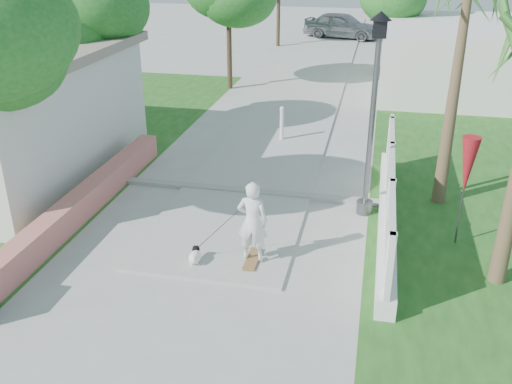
% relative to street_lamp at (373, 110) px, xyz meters
% --- Properties ---
extents(ground, '(90.00, 90.00, 0.00)m').
position_rel_street_lamp_xyz_m(ground, '(-2.90, -5.50, -2.43)').
color(ground, '#B7B7B2').
rests_on(ground, ground).
extents(path_strip, '(3.20, 36.00, 0.06)m').
position_rel_street_lamp_xyz_m(path_strip, '(-2.90, 14.50, -2.40)').
color(path_strip, '#B7B7B2').
rests_on(path_strip, ground).
extents(curb, '(6.50, 0.25, 0.10)m').
position_rel_street_lamp_xyz_m(curb, '(-2.90, 0.50, -2.38)').
color(curb, '#999993').
rests_on(curb, ground).
extents(grass_left, '(8.00, 20.00, 0.01)m').
position_rel_street_lamp_xyz_m(grass_left, '(-9.90, 2.50, -2.42)').
color(grass_left, '#20571B').
rests_on(grass_left, ground).
extents(pink_wall, '(0.45, 8.20, 0.80)m').
position_rel_street_lamp_xyz_m(pink_wall, '(-6.20, -1.95, -2.11)').
color(pink_wall, '#C26963').
rests_on(pink_wall, ground).
extents(lattice_fence, '(0.35, 7.00, 1.50)m').
position_rel_street_lamp_xyz_m(lattice_fence, '(0.50, -0.50, -1.88)').
color(lattice_fence, white).
rests_on(lattice_fence, ground).
extents(building_right, '(6.00, 8.00, 2.60)m').
position_rel_street_lamp_xyz_m(building_right, '(3.10, 12.50, -1.13)').
color(building_right, silver).
rests_on(building_right, ground).
extents(street_lamp, '(0.44, 0.44, 4.44)m').
position_rel_street_lamp_xyz_m(street_lamp, '(0.00, 0.00, 0.00)').
color(street_lamp, '#59595E').
rests_on(street_lamp, ground).
extents(bollard, '(0.14, 0.14, 1.09)m').
position_rel_street_lamp_xyz_m(bollard, '(-2.70, 4.50, -1.84)').
color(bollard, white).
rests_on(bollard, ground).
extents(patio_umbrella, '(0.36, 0.36, 2.30)m').
position_rel_street_lamp_xyz_m(patio_umbrella, '(1.90, -1.00, -0.74)').
color(patio_umbrella, '#59595E').
rests_on(patio_umbrella, ground).
extents(tree_left_mid, '(3.20, 3.20, 4.85)m').
position_rel_street_lamp_xyz_m(tree_left_mid, '(-8.38, 2.98, 1.07)').
color(tree_left_mid, '#4C3826').
rests_on(tree_left_mid, ground).
extents(palm_far, '(1.80, 1.80, 5.30)m').
position_rel_street_lamp_xyz_m(palm_far, '(1.70, 1.00, 2.06)').
color(palm_far, brown).
rests_on(palm_far, ground).
extents(skateboarder, '(1.35, 0.83, 1.70)m').
position_rel_street_lamp_xyz_m(skateboarder, '(-2.20, -2.66, -1.59)').
color(skateboarder, olive).
rests_on(skateboarder, ground).
extents(dog, '(0.29, 0.50, 0.35)m').
position_rel_street_lamp_xyz_m(dog, '(-3.08, -2.94, -2.24)').
color(dog, white).
rests_on(dog, ground).
extents(parked_car, '(4.82, 2.78, 1.54)m').
position_rel_street_lamp_xyz_m(parked_car, '(-2.39, 23.83, -1.65)').
color(parked_car, '#A6A7AE').
rests_on(parked_car, ground).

